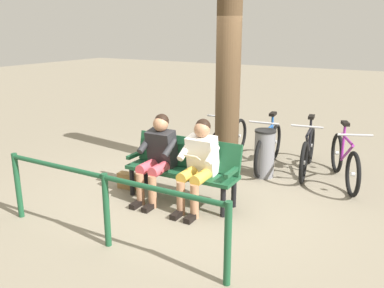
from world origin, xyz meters
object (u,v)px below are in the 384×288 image
(tree_trunk, at_px, (228,66))
(litter_bin, at_px, (264,153))
(bench, at_px, (184,165))
(bicycle_blue, at_px, (269,148))
(person_reading, at_px, (199,161))
(person_companion, at_px, (158,153))
(handbag, at_px, (128,181))
(bicycle_orange, at_px, (308,152))
(bicycle_green, at_px, (344,161))
(bicycle_silver, at_px, (229,140))

(tree_trunk, bearing_deg, litter_bin, -165.14)
(bench, relative_size, litter_bin, 2.07)
(bicycle_blue, bearing_deg, litter_bin, 5.54)
(person_reading, height_order, person_companion, same)
(handbag, relative_size, tree_trunk, 0.09)
(bench, height_order, person_companion, person_companion)
(handbag, bearing_deg, bicycle_orange, -136.17)
(handbag, bearing_deg, litter_bin, -136.44)
(bench, bearing_deg, tree_trunk, -93.46)
(person_reading, bearing_deg, handbag, -3.83)
(litter_bin, distance_m, bicycle_green, 1.22)
(bicycle_green, distance_m, bicycle_blue, 1.27)
(bench, height_order, tree_trunk, tree_trunk)
(person_reading, height_order, bicycle_green, person_reading)
(bicycle_orange, bearing_deg, person_companion, -43.94)
(bicycle_green, bearing_deg, person_companion, -71.35)
(bench, bearing_deg, person_companion, 27.11)
(person_reading, relative_size, handbag, 4.00)
(bicycle_blue, height_order, bicycle_silver, same)
(litter_bin, xyz_separation_m, bicycle_silver, (0.87, -0.52, -0.03))
(person_reading, bearing_deg, litter_bin, -102.90)
(tree_trunk, distance_m, bicycle_silver, 1.58)
(handbag, xyz_separation_m, bicycle_orange, (-2.13, -2.05, 0.24))
(litter_bin, relative_size, bicycle_blue, 0.46)
(bicycle_silver, bearing_deg, bench, 4.30)
(litter_bin, bearing_deg, bicycle_orange, -135.43)
(tree_trunk, bearing_deg, bicycle_silver, -68.41)
(bench, distance_m, tree_trunk, 1.77)
(bicycle_blue, distance_m, bicycle_silver, 0.78)
(bench, relative_size, bicycle_orange, 0.96)
(litter_bin, bearing_deg, bicycle_green, -163.68)
(bench, distance_m, handbag, 1.01)
(tree_trunk, xyz_separation_m, bicycle_blue, (-0.51, -0.61, -1.40))
(tree_trunk, bearing_deg, handbag, 53.85)
(litter_bin, xyz_separation_m, bicycle_orange, (-0.55, -0.54, -0.03))
(person_reading, distance_m, bicycle_blue, 2.06)
(bicycle_green, xyz_separation_m, bicycle_orange, (0.62, -0.20, 0.00))
(person_companion, distance_m, bicycle_green, 2.90)
(person_companion, bearing_deg, person_reading, 179.95)
(bicycle_green, relative_size, bicycle_orange, 0.94)
(bicycle_green, bearing_deg, bicycle_orange, -131.07)
(tree_trunk, distance_m, bicycle_orange, 1.95)
(bicycle_green, distance_m, bicycle_silver, 2.05)
(bicycle_orange, height_order, bicycle_blue, same)
(tree_trunk, bearing_deg, bicycle_orange, -148.62)
(person_reading, height_order, bicycle_blue, person_reading)
(bicycle_blue, bearing_deg, person_companion, -29.24)
(person_reading, distance_m, person_companion, 0.64)
(bicycle_green, xyz_separation_m, bicycle_blue, (1.26, -0.11, 0.00))
(bench, height_order, handbag, bench)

